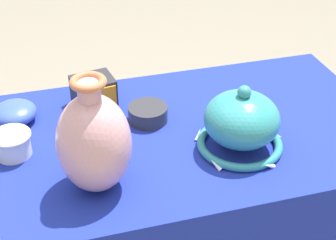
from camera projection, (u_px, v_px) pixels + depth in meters
display_table at (161, 159)px, 1.46m from camera, size 1.31×0.67×0.75m
vase_tall_bulbous at (94, 142)px, 1.18m from camera, size 0.18×0.18×0.30m
vase_dome_bell at (241, 123)px, 1.34m from camera, size 0.24×0.24×0.19m
mosaic_tile_box at (94, 92)px, 1.53m from camera, size 0.13×0.12×0.09m
bowl_shallow_cobalt at (14, 113)px, 1.47m from camera, size 0.13×0.13×0.06m
cup_wide_ivory at (12, 143)px, 1.33m from camera, size 0.11×0.11×0.07m
pot_squat_charcoal at (148, 114)px, 1.48m from camera, size 0.11×0.11×0.05m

